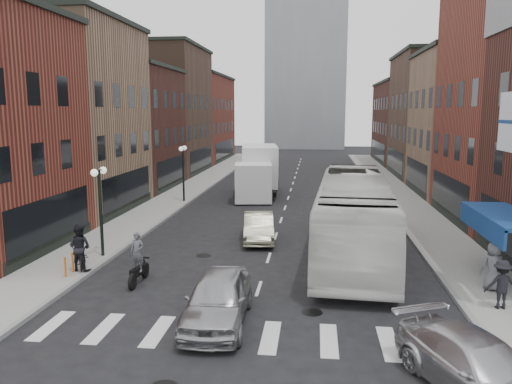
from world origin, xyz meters
TOP-DOWN VIEW (x-y plane):
  - ground at (0.00, 0.00)m, footprint 160.00×160.00m
  - sidewalk_left at (-8.50, 22.00)m, footprint 3.00×74.00m
  - sidewalk_right at (8.50, 22.00)m, footprint 3.00×74.00m
  - curb_left at (-7.00, 22.00)m, footprint 0.20×74.00m
  - curb_right at (7.00, 22.00)m, footprint 0.20×74.00m
  - crosswalk_stripes at (0.00, -3.00)m, footprint 12.00×2.20m
  - bldg_left_mid_a at (-14.99, 14.00)m, footprint 10.30×10.20m
  - bldg_left_mid_b at (-14.99, 24.00)m, footprint 10.30×10.20m
  - bldg_left_far_a at (-14.99, 35.00)m, footprint 10.30×12.20m
  - bldg_left_far_b at (-14.99, 49.00)m, footprint 10.30×16.20m
  - bldg_right_mid_b at (14.99, 24.00)m, footprint 10.30×10.20m
  - bldg_right_far_a at (14.99, 35.00)m, footprint 10.30×12.20m
  - bldg_right_far_b at (14.99, 49.00)m, footprint 10.30×16.20m
  - awning_blue at (8.93, 2.50)m, footprint 1.80×5.00m
  - distant_tower at (0.00, 78.00)m, footprint 14.00×14.00m
  - streetlamp_near at (-7.40, 4.00)m, footprint 0.32×1.22m
  - streetlamp_far at (-7.40, 18.00)m, footprint 0.32×1.22m
  - bike_rack at (-7.60, 1.30)m, footprint 0.08×0.68m
  - box_truck at (-2.43, 21.76)m, footprint 3.43×9.14m
  - motorcycle_rider at (-4.65, 0.99)m, footprint 0.59×1.99m
  - transit_bus at (3.79, 5.84)m, footprint 3.91×13.51m
  - sedan_left_near at (-0.92, -2.19)m, footprint 2.04×4.73m
  - sedan_left_far at (-0.80, 8.00)m, footprint 1.99×4.39m
  - curb_car at (5.86, -5.45)m, footprint 3.78×5.14m
  - parked_bicycle at (-7.50, 2.26)m, footprint 1.34×2.00m
  - ped_left_solo at (-7.40, 1.86)m, footprint 1.01×0.69m
  - ped_right_a at (8.14, -0.27)m, footprint 1.08×0.57m
  - ped_right_c at (8.45, 1.48)m, footprint 0.93×0.66m

SIDE VIEW (x-z plane):
  - ground at x=0.00m, z-range 0.00..0.00m
  - curb_left at x=-7.00m, z-range -0.08..0.08m
  - curb_right at x=7.00m, z-range -0.08..0.08m
  - crosswalk_stripes at x=0.00m, z-range -0.01..0.01m
  - sidewalk_left at x=-8.50m, z-range 0.00..0.15m
  - sidewalk_right at x=8.50m, z-range 0.00..0.15m
  - bike_rack at x=-7.60m, z-range 0.15..0.95m
  - parked_bicycle at x=-7.50m, z-range 0.15..1.15m
  - curb_car at x=5.86m, z-range 0.00..1.38m
  - sedan_left_far at x=-0.80m, z-range 0.00..1.40m
  - sedan_left_near at x=-0.92m, z-range 0.00..1.59m
  - motorcycle_rider at x=-4.65m, z-range -0.07..1.96m
  - ped_right_a at x=8.14m, z-range 0.15..1.78m
  - ped_right_c at x=8.45m, z-range 0.15..1.92m
  - ped_left_solo at x=-7.40m, z-range 0.15..2.07m
  - transit_bus at x=3.79m, z-range 0.00..3.72m
  - box_truck at x=-2.43m, z-range -0.02..3.83m
  - awning_blue at x=8.93m, z-range 2.24..3.02m
  - streetlamp_near at x=-7.40m, z-range 0.86..4.97m
  - streetlamp_far at x=-7.40m, z-range 0.86..4.97m
  - bldg_right_far_b at x=14.99m, z-range 0.00..10.30m
  - bldg_left_mid_b at x=-14.99m, z-range 0.00..10.30m
  - bldg_left_far_b at x=-14.99m, z-range 0.00..11.30m
  - bldg_right_mid_b at x=14.99m, z-range 0.00..11.30m
  - bldg_right_far_a at x=14.99m, z-range 0.00..12.30m
  - bldg_left_mid_a at x=-14.99m, z-range 0.00..12.30m
  - bldg_left_far_a at x=-14.99m, z-range 0.00..13.30m
  - distant_tower at x=0.00m, z-range 0.00..50.00m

